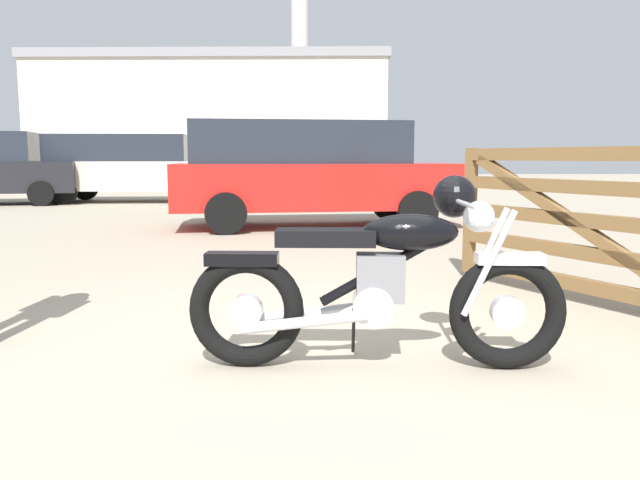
{
  "coord_description": "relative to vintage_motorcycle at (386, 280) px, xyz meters",
  "views": [
    {
      "loc": [
        -0.16,
        -3.72,
        1.16
      ],
      "look_at": [
        -0.04,
        0.86,
        0.57
      ],
      "focal_mm": 35.6,
      "sensor_mm": 36.0,
      "label": 1
    }
  ],
  "objects": [
    {
      "name": "timber_gate",
      "position": [
        1.84,
        1.34,
        0.21
      ],
      "size": [
        1.29,
        2.31,
        1.6
      ],
      "rotation": [
        0.0,
        0.0,
        2.05
      ],
      "color": "brown",
      "rests_on": "ground_plane"
    },
    {
      "name": "pale_sedan_back",
      "position": [
        -0.36,
        7.2,
        0.45
      ],
      "size": [
        4.88,
        2.39,
        1.74
      ],
      "rotation": [
        0.0,
        0.0,
        0.12
      ],
      "color": "black",
      "rests_on": "ground_plane"
    },
    {
      "name": "vintage_motorcycle",
      "position": [
        0.0,
        0.0,
        0.0
      ],
      "size": [
        2.08,
        0.73,
        1.07
      ],
      "rotation": [
        0.0,
        0.0,
        -0.06
      ],
      "color": "black",
      "rests_on": "ground_plane"
    },
    {
      "name": "dark_sedan_left",
      "position": [
        -5.04,
        13.33,
        0.45
      ],
      "size": [
        4.76,
        2.1,
        1.74
      ],
      "rotation": [
        0.0,
        0.0,
        0.04
      ],
      "color": "black",
      "rests_on": "ground_plane"
    },
    {
      "name": "ground_plane",
      "position": [
        -0.3,
        0.29,
        -0.49
      ],
      "size": [
        80.0,
        80.0,
        0.0
      ],
      "primitive_type": "plane",
      "color": "tan"
    },
    {
      "name": "industrial_building",
      "position": [
        -5.73,
        37.82,
        3.1
      ],
      "size": [
        21.13,
        12.58,
        14.51
      ],
      "rotation": [
        0.0,
        0.0,
        -0.05
      ],
      "color": "beige",
      "rests_on": "ground_plane"
    }
  ]
}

